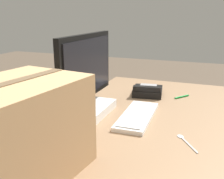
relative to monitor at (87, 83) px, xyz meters
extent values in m
cube|color=white|center=(0.00, 0.00, -0.16)|extent=(0.32, 0.23, 0.05)
cylinder|color=black|center=(0.00, 0.00, -0.11)|extent=(0.04, 0.04, 0.05)
cube|color=black|center=(0.00, 0.00, 0.09)|extent=(0.56, 0.03, 0.35)
cube|color=black|center=(0.00, -0.02, 0.09)|extent=(0.51, 0.01, 0.30)
cube|color=silver|center=(0.04, -0.28, -0.17)|extent=(0.43, 0.17, 0.02)
cube|color=silver|center=(0.04, -0.28, -0.15)|extent=(0.39, 0.14, 0.01)
cube|color=black|center=(0.47, -0.23, -0.16)|extent=(0.23, 0.22, 0.05)
cube|color=black|center=(0.39, -0.24, -0.12)|extent=(0.07, 0.19, 0.03)
cube|color=gray|center=(0.50, -0.22, -0.13)|extent=(0.13, 0.13, 0.01)
cube|color=silver|center=(-0.18, -0.57, -0.18)|extent=(0.12, 0.08, 0.00)
ellipsoid|color=silver|center=(-0.11, -0.52, -0.18)|extent=(0.05, 0.04, 0.00)
cube|color=tan|center=(-0.61, -0.05, -0.01)|extent=(0.47, 0.38, 0.34)
cube|color=brown|center=(-0.61, -0.05, 0.16)|extent=(0.42, 0.10, 0.00)
cylinder|color=#198C33|center=(0.49, -0.46, -0.17)|extent=(0.11, 0.08, 0.01)
camera|label=1|loc=(-1.24, -0.63, 0.36)|focal=42.00mm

